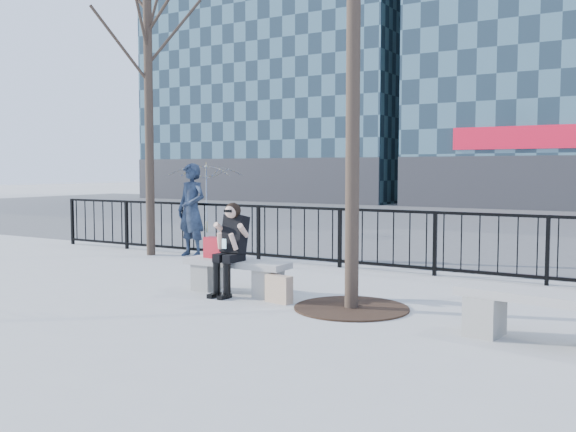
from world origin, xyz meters
The scene contains 13 objects.
ground centered at (0.00, 0.00, 0.00)m, with size 120.00×120.00×0.00m, color #A0A09B.
street_surface centered at (0.00, 15.00, 0.00)m, with size 60.00×23.00×0.01m, color #474747.
railing centered at (0.00, 3.00, 0.55)m, with size 14.00×0.06×1.10m.
building_left centered at (-15.00, 27.00, 11.30)m, with size 16.20×10.20×22.60m.
tree_left centered at (-4.00, 2.50, 4.86)m, with size 2.80×2.80×6.50m.
tree_grate centered at (1.90, -0.10, 0.01)m, with size 1.50×1.50×0.02m, color black.
bench_main centered at (0.00, 0.00, 0.30)m, with size 1.65×0.46×0.49m.
bench_second centered at (4.32, -0.56, 0.33)m, with size 1.79×0.50×0.53m.
seated_woman centered at (0.00, -0.16, 0.67)m, with size 0.50×0.64×1.34m.
handbag centered at (-0.39, 0.02, 0.64)m, with size 0.37×0.18×0.31m, color #AC1522.
shopping_bag centered at (0.88, -0.25, 0.19)m, with size 0.39×0.15×0.37m, color #CCB090.
standing_man centered at (-3.14, 2.80, 0.97)m, with size 0.71×0.46×1.94m, color black.
vendor_umbrella centered at (-5.94, 6.83, 1.01)m, with size 2.20×2.24×2.01m, color gold.
Camera 1 is at (5.41, -7.59, 1.82)m, focal length 40.00 mm.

